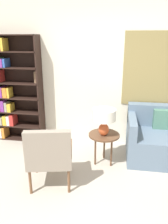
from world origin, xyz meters
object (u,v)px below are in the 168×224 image
Objects in this scene: side_table at (104,138)px; table_lamp at (104,118)px; bookshelf at (9,90)px; armchair at (49,153)px.

side_table is 1.20× the size of table_lamp.
bookshelf is 2.26× the size of armchair.
side_table is at bearing 79.30° from table_lamp.
bookshelf is 1.91m from armchair.
side_table is at bearing -19.68° from bookshelf.
armchair is 0.98m from side_table.
armchair is 1.74× the size of side_table.
bookshelf reaches higher than armchair.
armchair is (1.21, -1.39, -0.49)m from bookshelf.
bookshelf is 2.07m from side_table.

